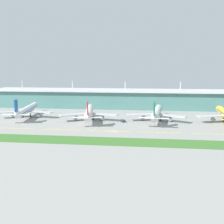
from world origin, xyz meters
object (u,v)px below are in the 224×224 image
(airliner_far_middle, at_px, (157,113))
(pushback_tug, at_px, (123,121))
(airliner_near_middle, at_px, (89,112))
(airliner_nearest, at_px, (27,110))

(airliner_far_middle, xyz_separation_m, pushback_tug, (-26.67, -8.72, -5.35))
(airliner_near_middle, distance_m, airliner_far_middle, 55.39)
(airliner_near_middle, relative_size, airliner_far_middle, 0.98)
(airliner_near_middle, xyz_separation_m, pushback_tug, (28.56, -4.63, -5.35))
(airliner_nearest, relative_size, pushback_tug, 13.23)
(airliner_far_middle, bearing_deg, airliner_near_middle, -175.76)
(airliner_far_middle, distance_m, pushback_tug, 28.56)
(airliner_far_middle, bearing_deg, airliner_nearest, 178.74)
(pushback_tug, bearing_deg, airliner_far_middle, 18.10)
(airliner_nearest, bearing_deg, airliner_near_middle, -6.59)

